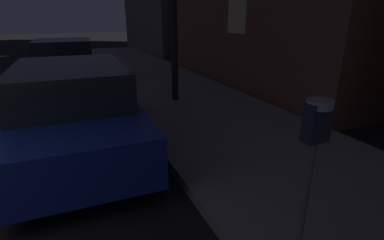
{
  "coord_description": "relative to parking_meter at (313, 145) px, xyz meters",
  "views": [
    {
      "loc": [
        2.8,
        -1.95,
        2.15
      ],
      "look_at": [
        4.12,
        1.07,
        0.96
      ],
      "focal_mm": 27.2,
      "sensor_mm": 36.0,
      "label": 1
    }
  ],
  "objects": [
    {
      "name": "parking_meter",
      "position": [
        0.0,
        0.0,
        0.0
      ],
      "size": [
        0.19,
        0.19,
        1.43
      ],
      "color": "#59595B",
      "rests_on": "sidewalk"
    },
    {
      "name": "sidewalk",
      "position": [
        1.18,
        0.51,
        -1.16
      ],
      "size": [
        3.2,
        36.0,
        0.15
      ],
      "primitive_type": "cube",
      "color": "slate",
      "rests_on": "ground"
    },
    {
      "name": "car_silver",
      "position": [
        -1.57,
        9.04,
        -0.53
      ],
      "size": [
        2.28,
        4.19,
        1.43
      ],
      "color": "#B7B7BF",
      "rests_on": "ground"
    },
    {
      "name": "car_blue",
      "position": [
        -1.57,
        3.53,
        -0.52
      ],
      "size": [
        2.14,
        4.51,
        1.43
      ],
      "color": "navy",
      "rests_on": "ground"
    }
  ]
}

